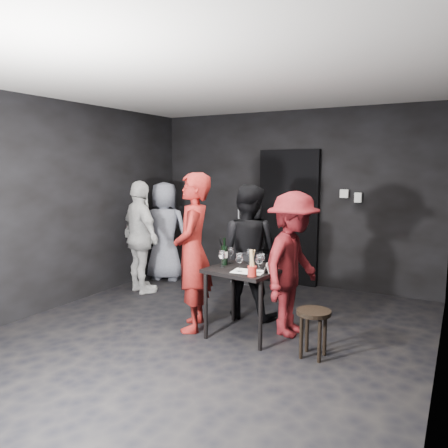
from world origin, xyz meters
The scene contains 26 objects.
floor centered at (0.00, 0.00, 0.00)m, with size 4.50×5.00×0.02m, color black.
ceiling centered at (0.00, 0.00, 2.70)m, with size 4.50×5.00×0.02m, color silver.
wall_back centered at (0.00, 2.50, 1.35)m, with size 4.50×0.04×2.70m, color black.
wall_left centered at (-2.25, 0.00, 1.35)m, with size 0.04×5.00×2.70m, color black.
wall_right centered at (2.25, 0.00, 1.35)m, with size 0.04×5.00×2.70m, color black.
doorway centered at (0.00, 2.44, 1.05)m, with size 0.95×0.10×2.10m, color black.
wallbox_upper centered at (0.85, 2.45, 1.45)m, with size 0.12×0.06×0.12m, color #B7B7B2.
wallbox_lower centered at (1.05, 2.45, 1.40)m, with size 0.10×0.06×0.14m, color #B7B7B2.
hand_truck centered at (-0.59, 2.21, 0.23)m, with size 0.42×0.35×1.26m.
tasting_table centered at (0.35, 0.19, 0.65)m, with size 0.72×0.72×0.75m.
stool centered at (1.18, -0.02, 0.37)m, with size 0.33×0.33×0.47m.
server_red centered at (-0.25, 0.07, 1.05)m, with size 0.77×0.50×2.11m, color maroon.
woman_black centered at (0.10, 0.74, 0.89)m, with size 0.86×0.47×1.77m, color black.
man_maroon centered at (0.79, 0.45, 0.83)m, with size 1.08×0.50×1.67m, color #5E1116.
bystander_cream centered at (-1.71, 0.92, 0.90)m, with size 1.05×0.50×1.80m, color silver.
bystander_grey centered at (-1.84, 1.69, 0.85)m, with size 0.83×0.45×1.71m, color gray.
tasting_mat centered at (0.45, 0.04, 0.75)m, with size 0.33×0.22×0.00m, color white.
wine_glass_a centered at (0.11, 0.09, 0.85)m, with size 0.08×0.08×0.20m, color white, non-canonical shape.
wine_glass_b centered at (0.10, 0.30, 0.85)m, with size 0.08×0.08×0.20m, color white, non-canonical shape.
wine_glass_c centered at (0.29, 0.39, 0.84)m, with size 0.07×0.07×0.18m, color white, non-canonical shape.
wine_glass_d centered at (0.37, 0.00, 0.86)m, with size 0.08×0.08×0.22m, color white, non-canonical shape.
wine_glass_e centered at (0.57, 0.05, 0.86)m, with size 0.08×0.08×0.21m, color white, non-canonical shape.
wine_glass_f centered at (0.51, 0.26, 0.84)m, with size 0.07×0.07×0.18m, color white, non-canonical shape.
wine_bottle centered at (0.08, 0.20, 0.87)m, with size 0.07×0.07×0.31m.
breadstick_cup centered at (0.57, -0.11, 0.88)m, with size 0.09×0.09×0.29m.
reserved_card centered at (0.61, 0.12, 0.80)m, with size 0.08×0.12×0.09m, color white, non-canonical shape.
Camera 1 is at (2.37, -3.99, 1.84)m, focal length 35.00 mm.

